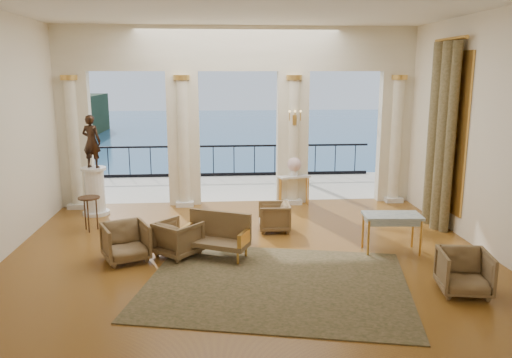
{
  "coord_description": "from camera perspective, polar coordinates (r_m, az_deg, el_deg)",
  "views": [
    {
      "loc": [
        -0.55,
        -8.92,
        3.35
      ],
      "look_at": [
        0.2,
        0.6,
        1.32
      ],
      "focal_mm": 35.0,
      "sensor_mm": 36.0,
      "label": 1
    }
  ],
  "objects": [
    {
      "name": "curtain",
      "position": [
        11.56,
        20.32,
        4.64
      ],
      "size": [
        0.33,
        1.4,
        4.09
      ],
      "color": "brown",
      "rests_on": "ground"
    },
    {
      "name": "window_frame",
      "position": [
        11.63,
        21.19,
        5.02
      ],
      "size": [
        0.04,
        1.6,
        3.4
      ],
      "primitive_type": "cube",
      "color": "gold",
      "rests_on": "room_walls"
    },
    {
      "name": "arcade",
      "position": [
        12.77,
        -2.04,
        8.54
      ],
      "size": [
        9.0,
        0.56,
        4.5
      ],
      "color": "beige",
      "rests_on": "ground"
    },
    {
      "name": "statue",
      "position": [
        12.38,
        -18.29,
        4.11
      ],
      "size": [
        0.53,
        0.42,
        1.25
      ],
      "primitive_type": "imported",
      "rotation": [
        0.0,
        0.0,
        2.83
      ],
      "color": "black",
      "rests_on": "pedestal"
    },
    {
      "name": "armchair_c",
      "position": [
        10.81,
        2.09,
        -4.2
      ],
      "size": [
        0.64,
        0.68,
        0.67
      ],
      "primitive_type": "imported",
      "rotation": [
        0.0,
        0.0,
        -1.61
      ],
      "color": "#40351E",
      "rests_on": "ground"
    },
    {
      "name": "armchair_d",
      "position": [
        9.47,
        -8.88,
        -6.53
      ],
      "size": [
        0.98,
        0.98,
        0.74
      ],
      "primitive_type": "imported",
      "rotation": [
        0.0,
        0.0,
        2.42
      ],
      "color": "#40351E",
      "rests_on": "ground"
    },
    {
      "name": "side_table",
      "position": [
        11.31,
        -18.53,
        -2.49
      ],
      "size": [
        0.46,
        0.46,
        0.75
      ],
      "color": "black",
      "rests_on": "ground"
    },
    {
      "name": "headland",
      "position": [
        84.47,
        -25.08,
        6.57
      ],
      "size": [
        22.0,
        18.0,
        6.0
      ],
      "primitive_type": "cube",
      "color": "black",
      "rests_on": "sea"
    },
    {
      "name": "balustrade",
      "position": [
        16.59,
        -2.53,
        1.77
      ],
      "size": [
        9.0,
        0.06,
        1.03
      ],
      "color": "black",
      "rests_on": "terrace"
    },
    {
      "name": "room_walls",
      "position": [
        7.83,
        -0.45,
        8.54
      ],
      "size": [
        9.0,
        9.0,
        9.0
      ],
      "color": "white",
      "rests_on": "ground"
    },
    {
      "name": "pedestal",
      "position": [
        12.59,
        -17.93,
        -1.42
      ],
      "size": [
        0.63,
        0.63,
        1.16
      ],
      "color": "silver",
      "rests_on": "ground"
    },
    {
      "name": "urn",
      "position": [
        12.83,
        4.4,
        1.57
      ],
      "size": [
        0.36,
        0.36,
        0.48
      ],
      "color": "white",
      "rests_on": "console_table"
    },
    {
      "name": "armchair_b",
      "position": [
        8.45,
        22.72,
        -9.59
      ],
      "size": [
        0.84,
        0.81,
        0.75
      ],
      "primitive_type": "imported",
      "rotation": [
        0.0,
        0.0,
        -0.18
      ],
      "color": "#40351E",
      "rests_on": "ground"
    },
    {
      "name": "rug",
      "position": [
        8.27,
        2.34,
        -11.85
      ],
      "size": [
        4.81,
        4.1,
        0.02
      ],
      "primitive_type": "cube",
      "rotation": [
        0.0,
        0.0,
        -0.22
      ],
      "color": "#2D3317",
      "rests_on": "ground"
    },
    {
      "name": "armchair_a",
      "position": [
        9.4,
        -14.69,
        -6.78
      ],
      "size": [
        0.98,
        0.95,
        0.78
      ],
      "primitive_type": "imported",
      "rotation": [
        0.0,
        0.0,
        0.43
      ],
      "color": "#40351E",
      "rests_on": "ground"
    },
    {
      "name": "terrace",
      "position": [
        15.12,
        -2.3,
        -1.01
      ],
      "size": [
        10.0,
        3.6,
        0.1
      ],
      "primitive_type": "cube",
      "color": "beige",
      "rests_on": "ground"
    },
    {
      "name": "floor",
      "position": [
        9.54,
        -0.9,
        -8.56
      ],
      "size": [
        9.0,
        9.0,
        0.0
      ],
      "primitive_type": "plane",
      "color": "#4C2511",
      "rests_on": "ground"
    },
    {
      "name": "game_table",
      "position": [
        9.82,
        15.29,
        -4.35
      ],
      "size": [
        1.11,
        0.67,
        0.74
      ],
      "rotation": [
        0.0,
        0.0,
        -0.08
      ],
      "color": "#8AA4AF",
      "rests_on": "ground"
    },
    {
      "name": "sea",
      "position": [
        69.55,
        -4.03,
        4.24
      ],
      "size": [
        160.0,
        160.0,
        0.0
      ],
      "primitive_type": "plane",
      "color": "#1E5681",
      "rests_on": "ground"
    },
    {
      "name": "console_table",
      "position": [
        12.91,
        4.37,
        -0.2
      ],
      "size": [
        0.86,
        0.51,
        0.76
      ],
      "rotation": [
        0.0,
        0.0,
        0.27
      ],
      "color": "silver",
      "rests_on": "ground"
    },
    {
      "name": "palm_tree",
      "position": [
        15.74,
        4.99,
        14.65
      ],
      "size": [
        2.0,
        2.0,
        4.5
      ],
      "color": "#4C3823",
      "rests_on": "terrace"
    },
    {
      "name": "settee",
      "position": [
        9.36,
        -4.47,
        -6.38
      ],
      "size": [
        1.35,
        0.99,
        0.82
      ],
      "rotation": [
        0.0,
        0.0,
        -0.43
      ],
      "color": "#40351E",
      "rests_on": "ground"
    },
    {
      "name": "wall_sconce",
      "position": [
        12.63,
        4.44,
        6.86
      ],
      "size": [
        0.3,
        0.11,
        0.33
      ],
      "color": "gold",
      "rests_on": "arcade"
    }
  ]
}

